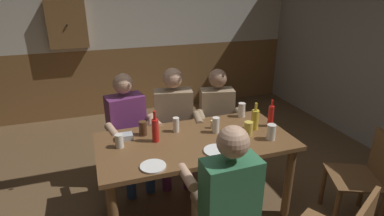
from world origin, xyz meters
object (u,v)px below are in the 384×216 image
(dining_table, at_px, (195,150))
(chair_empty_near_left, at_px, (365,176))
(bottle_1, at_px, (155,129))
(pint_glass_1, at_px, (119,141))
(pint_glass_6, at_px, (176,125))
(pint_glass_4, at_px, (143,128))
(bottle_2, at_px, (271,116))
(bottle_0, at_px, (255,119))
(pint_glass_5, at_px, (248,129))
(condiment_caddy, at_px, (125,137))
(plate_0, at_px, (217,151))
(table_candle, at_px, (212,124))
(pint_glass_3, at_px, (271,132))
(plate_1, at_px, (153,166))
(person_3, at_px, (226,191))
(person_0, at_px, (129,126))
(person_1, at_px, (174,120))
(wall_dart_cabinet, at_px, (67,24))
(pint_glass_2, at_px, (242,110))
(pint_glass_0, at_px, (216,125))

(dining_table, relative_size, chair_empty_near_left, 1.99)
(bottle_1, xyz_separation_m, pint_glass_1, (-0.32, -0.01, -0.06))
(pint_glass_6, bearing_deg, pint_glass_1, -165.86)
(pint_glass_1, bearing_deg, pint_glass_4, 35.44)
(bottle_2, relative_size, pint_glass_6, 1.93)
(dining_table, bearing_deg, bottle_0, 1.87)
(pint_glass_5, bearing_deg, condiment_caddy, 165.34)
(chair_empty_near_left, xyz_separation_m, plate_0, (-1.30, 0.36, 0.31))
(bottle_0, bearing_deg, bottle_2, 4.22)
(dining_table, relative_size, table_candle, 21.86)
(table_candle, distance_m, pint_glass_3, 0.57)
(bottle_2, bearing_deg, bottle_0, -175.78)
(chair_empty_near_left, relative_size, plate_1, 4.36)
(table_candle, distance_m, pint_glass_4, 0.67)
(plate_1, bearing_deg, person_3, -36.50)
(bottle_1, bearing_deg, person_0, 105.83)
(bottle_1, bearing_deg, person_1, 60.19)
(pint_glass_5, xyz_separation_m, pint_glass_6, (-0.61, 0.29, 0.00))
(bottle_2, relative_size, wall_dart_cabinet, 0.39)
(person_0, distance_m, pint_glass_6, 0.62)
(pint_glass_1, bearing_deg, pint_glass_2, 11.30)
(chair_empty_near_left, xyz_separation_m, wall_dart_cabinet, (-2.46, 3.35, 1.05))
(dining_table, relative_size, person_0, 1.40)
(pint_glass_0, relative_size, pint_glass_5, 1.14)
(person_0, distance_m, condiment_caddy, 0.48)
(plate_0, height_order, pint_glass_0, pint_glass_0)
(pint_glass_3, bearing_deg, pint_glass_2, 90.99)
(person_0, bearing_deg, pint_glass_4, 90.52)
(bottle_0, distance_m, pint_glass_2, 0.32)
(pint_glass_0, relative_size, wall_dart_cabinet, 0.22)
(bottle_2, height_order, pint_glass_6, bottle_2)
(bottle_0, bearing_deg, pint_glass_4, 167.81)
(plate_0, xyz_separation_m, pint_glass_1, (-0.76, 0.34, 0.05))
(person_0, height_order, pint_glass_4, person_0)
(plate_1, bearing_deg, chair_empty_near_left, -9.00)
(person_3, distance_m, plate_0, 0.42)
(person_3, bearing_deg, bottle_0, 46.82)
(person_1, bearing_deg, wall_dart_cabinet, -51.99)
(person_3, relative_size, plate_1, 6.11)
(pint_glass_4, bearing_deg, plate_0, -43.96)
(dining_table, distance_m, wall_dart_cabinet, 3.05)
(person_1, height_order, pint_glass_5, person_1)
(plate_1, bearing_deg, dining_table, 35.19)
(table_candle, relative_size, bottle_0, 0.30)
(person_0, bearing_deg, pint_glass_5, 132.92)
(person_1, bearing_deg, pint_glass_3, 137.95)
(bottle_0, height_order, wall_dart_cabinet, wall_dart_cabinet)
(chair_empty_near_left, bearing_deg, plate_1, 104.86)
(person_0, xyz_separation_m, pint_glass_6, (0.39, -0.46, 0.16))
(bottle_0, relative_size, pint_glass_6, 1.90)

